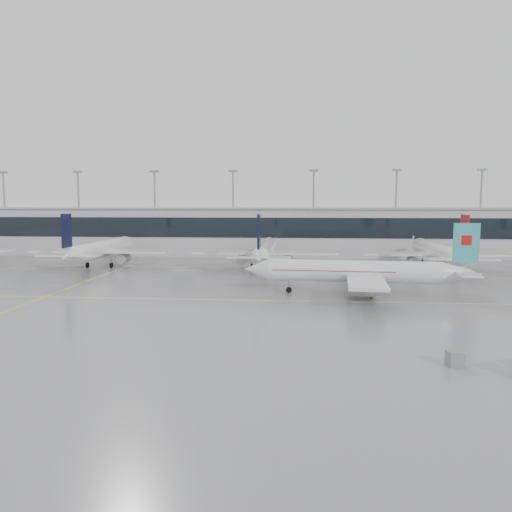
{
  "coord_description": "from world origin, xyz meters",
  "views": [
    {
      "loc": [
        6.75,
        -68.97,
        13.74
      ],
      "look_at": [
        0.0,
        12.0,
        5.0
      ],
      "focal_mm": 35.0,
      "sensor_mm": 36.0,
      "label": 1
    }
  ],
  "objects": [
    {
      "name": "gse_unit",
      "position": [
        20.08,
        -26.95,
        0.66
      ],
      "size": [
        1.48,
        1.4,
        1.31
      ],
      "primitive_type": "cube",
      "rotation": [
        0.0,
        0.0,
        0.15
      ],
      "color": "slate",
      "rests_on": "ground"
    },
    {
      "name": "parked_jet_c",
      "position": [
        -0.0,
        33.69,
        3.71
      ],
      "size": [
        29.64,
        36.96,
        11.72
      ],
      "rotation": [
        0.0,
        0.0,
        1.57
      ],
      "color": "silver",
      "rests_on": "ground"
    },
    {
      "name": "taxi_line_north",
      "position": [
        0.0,
        30.0,
        0.01
      ],
      "size": [
        120.0,
        0.25,
        0.01
      ],
      "primitive_type": "cube",
      "color": "yellow",
      "rests_on": "ground"
    },
    {
      "name": "taxi_line_main",
      "position": [
        0.0,
        0.0,
        0.01
      ],
      "size": [
        120.0,
        0.25,
        0.01
      ],
      "primitive_type": "cube",
      "color": "yellow",
      "rests_on": "ground"
    },
    {
      "name": "light_masts",
      "position": [
        0.0,
        68.0,
        13.34
      ],
      "size": [
        156.4,
        1.0,
        22.6
      ],
      "color": "gray",
      "rests_on": "ground"
    },
    {
      "name": "ground",
      "position": [
        0.0,
        0.0,
        0.0
      ],
      "size": [
        320.0,
        320.0,
        0.0
      ],
      "primitive_type": "plane",
      "color": "gray",
      "rests_on": "ground"
    },
    {
      "name": "parked_jet_b",
      "position": [
        -35.0,
        33.69,
        3.71
      ],
      "size": [
        29.64,
        36.96,
        11.72
      ],
      "rotation": [
        0.0,
        0.0,
        1.57
      ],
      "color": "silver",
      "rests_on": "ground"
    },
    {
      "name": "terminal",
      "position": [
        0.0,
        62.0,
        6.0
      ],
      "size": [
        180.0,
        15.0,
        12.0
      ],
      "primitive_type": "cube",
      "color": "#AAAAAE",
      "rests_on": "ground"
    },
    {
      "name": "air_canada_jet",
      "position": [
        16.4,
        5.55,
        3.41
      ],
      "size": [
        34.99,
        27.64,
        10.81
      ],
      "rotation": [
        0.0,
        0.0,
        3.06
      ],
      "color": "silver",
      "rests_on": "ground"
    },
    {
      "name": "taxi_line_cross",
      "position": [
        -30.0,
        15.0,
        0.01
      ],
      "size": [
        0.25,
        60.0,
        0.01
      ],
      "primitive_type": "cube",
      "color": "yellow",
      "rests_on": "ground"
    },
    {
      "name": "terminal_roof",
      "position": [
        0.0,
        62.0,
        12.2
      ],
      "size": [
        182.0,
        16.0,
        0.4
      ],
      "primitive_type": "cube",
      "color": "gray",
      "rests_on": "ground"
    },
    {
      "name": "parked_jet_d",
      "position": [
        35.0,
        33.69,
        3.71
      ],
      "size": [
        29.64,
        36.96,
        11.72
      ],
      "rotation": [
        0.0,
        0.0,
        1.57
      ],
      "color": "silver",
      "rests_on": "ground"
    },
    {
      "name": "terminal_glass",
      "position": [
        0.0,
        54.45,
        7.5
      ],
      "size": [
        180.0,
        0.2,
        5.0
      ],
      "primitive_type": "cube",
      "color": "black",
      "rests_on": "ground"
    }
  ]
}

